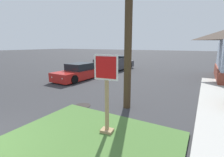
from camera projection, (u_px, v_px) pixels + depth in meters
The scene contains 5 objects.
grass_corner_patch at pixel (79, 150), 4.15m from camera, with size 4.74×4.50×0.08m, color #477033.
stop_sign at pixel (107, 96), 4.69m from camera, with size 0.71×0.33×2.33m.
manhole_cover at pixel (83, 106), 7.23m from camera, with size 0.70×0.70×0.02m, color black.
parked_sedan_red at pixel (79, 72), 12.71m from camera, with size 1.94×4.23×1.25m.
pickup_truck_charcoal at pixel (115, 64), 17.48m from camera, with size 2.30×5.38×1.48m.
Camera 1 is at (4.93, -1.13, 2.66)m, focal length 26.16 mm.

